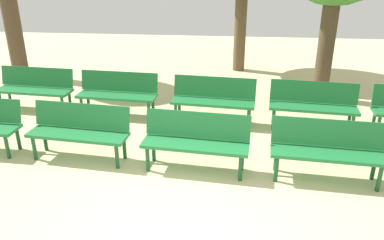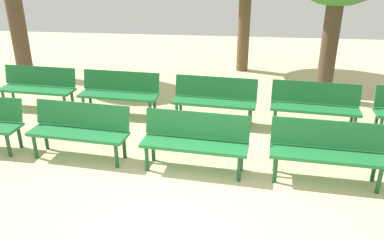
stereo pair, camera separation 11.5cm
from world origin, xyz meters
The scene contains 8 objects.
ground_plane centered at (0.00, 0.00, 0.00)m, with size 24.01×24.01×0.00m, color beige.
bench_r0_c1 centered at (-1.76, 1.74, 0.50)m, with size 1.64×0.64×0.87m.
bench_r0_c2 centered at (0.12, 1.56, 0.50)m, with size 1.64×0.63×0.87m.
bench_r0_c3 centered at (2.03, 1.47, 0.50)m, with size 1.63×0.61×0.87m.
bench_r1_c0 centered at (-3.46, 3.71, 0.50)m, with size 1.63×0.60×0.87m.
bench_r1_c1 centered at (-1.65, 3.57, 0.50)m, with size 1.63×0.59×0.87m.
bench_r1_c2 centered at (0.29, 3.40, 0.50)m, with size 1.64×0.63×0.87m.
bench_r1_c3 centered at (2.16, 3.29, 0.50)m, with size 1.64×0.63×0.87m.
Camera 1 is at (0.58, -3.65, 3.06)m, focal length 36.26 mm.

